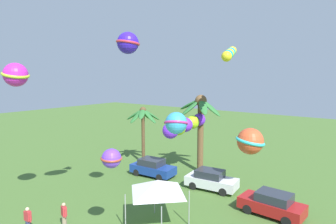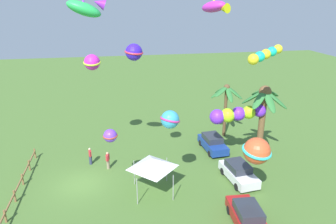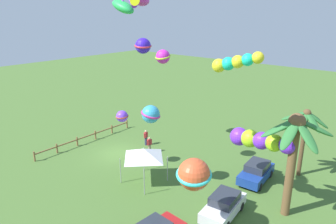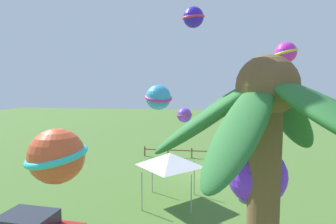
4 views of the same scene
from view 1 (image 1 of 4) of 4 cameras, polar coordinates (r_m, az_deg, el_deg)
The scene contains 15 objects.
palm_tree_0 at distance 26.41m, azimuth 6.35°, elevation -0.65°, with size 4.25×3.95×7.05m.
palm_tree_1 at distance 29.07m, azimuth -4.88°, elevation -1.38°, with size 3.38×3.44×5.69m.
parked_car_0 at distance 23.52m, azimuth 8.34°, elevation -12.85°, with size 4.06×2.12×1.51m.
parked_car_1 at distance 20.36m, azimuth 19.48°, elevation -16.42°, with size 4.00×1.95×1.51m.
parked_car_2 at distance 26.23m, azimuth -3.00°, elevation -10.66°, with size 4.03×2.01×1.51m.
spectator_0 at distance 18.69m, azimuth -19.45°, elevation -18.42°, with size 0.53×0.33×1.59m.
spectator_1 at distance 18.86m, azimuth -25.46°, elevation -18.47°, with size 0.55×0.27×1.59m.
festival_tent at distance 17.27m, azimuth -2.03°, elevation -14.20°, with size 2.86×2.86×2.85m.
kite_ball_1 at distance 19.08m, azimuth -27.39°, elevation 6.42°, with size 1.50×1.50×1.36m.
kite_ball_2 at distance 21.06m, azimuth 15.62°, elevation -5.46°, with size 2.77×2.77×1.83m.
kite_tube_4 at distance 22.35m, azimuth 11.77°, elevation 10.97°, with size 1.17×2.66×1.24m.
kite_ball_5 at distance 17.04m, azimuth 1.58°, elevation -2.14°, with size 1.90×1.90×1.28m.
kite_ball_6 at distance 16.25m, azimuth -7.77°, elevation 13.09°, with size 1.78×1.79×1.16m.
kite_tube_7 at distance 24.61m, azimuth 3.07°, elevation -2.63°, with size 1.70×4.79×1.70m.
kite_ball_8 at distance 14.88m, azimuth -10.88°, elevation -8.80°, with size 1.27×1.26×0.97m.
Camera 1 is at (12.13, -7.05, 8.73)m, focal length 31.52 mm.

